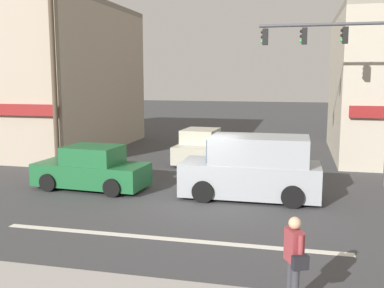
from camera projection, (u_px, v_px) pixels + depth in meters
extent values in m
plane|color=#3D3D3F|center=(198.00, 202.00, 14.71)|extent=(120.00, 120.00, 0.00)
cube|color=silver|center=(167.00, 239.00, 11.35)|extent=(9.00, 0.24, 0.01)
cube|color=tan|center=(26.00, 80.00, 25.69)|extent=(10.43, 10.64, 7.75)
cube|color=gray|center=(22.00, 7.00, 25.09)|extent=(10.43, 10.64, 0.30)
cylinder|color=brown|center=(54.00, 77.00, 19.14)|extent=(0.22, 0.22, 8.09)
cylinder|color=#47474C|center=(325.00, 24.00, 16.41)|extent=(4.80, 0.13, 0.12)
cube|color=black|center=(345.00, 35.00, 16.30)|extent=(0.20, 0.24, 0.60)
sphere|color=black|center=(342.00, 30.00, 16.30)|extent=(0.12, 0.12, 0.12)
sphere|color=black|center=(342.00, 35.00, 16.33)|extent=(0.12, 0.12, 0.12)
sphere|color=green|center=(342.00, 40.00, 16.36)|extent=(0.12, 0.12, 0.12)
cube|color=black|center=(305.00, 36.00, 16.64)|extent=(0.20, 0.24, 0.60)
sphere|color=black|center=(301.00, 31.00, 16.64)|extent=(0.12, 0.12, 0.12)
sphere|color=black|center=(301.00, 36.00, 16.67)|extent=(0.12, 0.12, 0.12)
sphere|color=green|center=(301.00, 41.00, 16.69)|extent=(0.12, 0.12, 0.12)
cube|color=black|center=(265.00, 37.00, 16.97)|extent=(0.20, 0.24, 0.60)
sphere|color=black|center=(262.00, 32.00, 16.97)|extent=(0.12, 0.12, 0.12)
sphere|color=black|center=(262.00, 37.00, 17.00)|extent=(0.12, 0.12, 0.12)
sphere|color=green|center=(262.00, 42.00, 17.03)|extent=(0.12, 0.12, 0.12)
cube|color=#999EA3|center=(250.00, 179.00, 15.11)|extent=(4.62, 1.88, 1.10)
cube|color=#999EA3|center=(259.00, 150.00, 14.90)|extent=(3.22, 1.83, 0.90)
cube|color=#475666|center=(211.00, 148.00, 15.25)|extent=(0.07, 1.66, 0.76)
cylinder|color=black|center=(203.00, 192.00, 14.58)|extent=(0.72, 0.21, 0.72)
cylinder|color=black|center=(213.00, 179.00, 16.36)|extent=(0.72, 0.21, 0.72)
cylinder|color=black|center=(293.00, 197.00, 13.96)|extent=(0.72, 0.21, 0.72)
cylinder|color=black|center=(293.00, 183.00, 15.73)|extent=(0.72, 0.21, 0.72)
cube|color=#1E6033|center=(92.00, 174.00, 16.40)|extent=(4.21, 1.99, 0.80)
cube|color=#1E6033|center=(93.00, 155.00, 16.26)|extent=(2.01, 1.69, 0.64)
cube|color=#475666|center=(70.00, 153.00, 16.55)|extent=(0.16, 1.44, 0.54)
cylinder|color=black|center=(48.00, 183.00, 16.00)|extent=(0.65, 0.22, 0.64)
cylinder|color=black|center=(74.00, 173.00, 17.61)|extent=(0.65, 0.22, 0.64)
cylinder|color=black|center=(112.00, 188.00, 15.25)|extent=(0.65, 0.22, 0.64)
cylinder|color=black|center=(133.00, 177.00, 16.85)|extent=(0.65, 0.22, 0.64)
cube|color=#B7B29E|center=(201.00, 150.00, 21.65)|extent=(1.94, 4.19, 0.80)
cube|color=#B7B29E|center=(201.00, 136.00, 21.44)|extent=(1.67, 1.99, 0.64)
cube|color=#475666|center=(206.00, 133.00, 22.36)|extent=(1.44, 0.15, 0.54)
cylinder|color=black|center=(192.00, 150.00, 23.12)|extent=(0.22, 0.65, 0.64)
cylinder|color=black|center=(224.00, 151.00, 22.64)|extent=(0.22, 0.65, 0.64)
cylinder|color=black|center=(176.00, 158.00, 20.72)|extent=(0.22, 0.65, 0.64)
cylinder|color=black|center=(212.00, 160.00, 20.23)|extent=(0.22, 0.65, 0.64)
cylinder|color=#333338|center=(290.00, 282.00, 8.01)|extent=(0.14, 0.14, 0.86)
cylinder|color=#333338|center=(295.00, 287.00, 7.83)|extent=(0.14, 0.14, 0.86)
cube|color=maroon|center=(294.00, 246.00, 7.81)|extent=(0.36, 0.42, 0.58)
sphere|color=tan|center=(295.00, 223.00, 7.75)|extent=(0.22, 0.22, 0.22)
cylinder|color=maroon|center=(288.00, 241.00, 8.04)|extent=(0.09, 0.09, 0.56)
cylinder|color=maroon|center=(301.00, 251.00, 7.58)|extent=(0.09, 0.09, 0.56)
cube|color=black|center=(300.00, 263.00, 7.52)|extent=(0.30, 0.23, 0.24)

